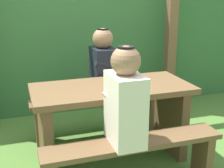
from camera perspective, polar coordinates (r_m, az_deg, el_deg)
name	(u,v)px	position (r m, az deg, el deg)	size (l,w,h in m)	color
ground_plane	(112,158)	(2.96, 0.00, -13.67)	(12.00, 12.00, 0.00)	#4B7430
hedge_backdrop	(71,31)	(4.35, -7.63, 9.89)	(6.40, 1.05, 1.97)	#356936
pergola_post_right	(171,32)	(3.98, 11.01, 9.49)	(0.12, 0.12, 2.03)	brown
picnic_table	(112,110)	(2.75, 0.00, -4.87)	(1.40, 0.64, 0.71)	brown
bench_near	(134,155)	(2.38, 4.07, -13.20)	(1.40, 0.24, 0.44)	brown
bench_far	(97,108)	(3.28, -2.88, -4.42)	(1.40, 0.24, 0.44)	brown
person_white_shirt	(125,100)	(2.16, 2.47, -2.99)	(0.25, 0.35, 0.72)	silver
person_black_coat	(103,66)	(3.16, -1.67, 3.43)	(0.25, 0.35, 0.72)	black
drinking_glass	(111,82)	(2.62, -0.15, 0.30)	(0.08, 0.08, 0.09)	silver
bottle_left	(135,73)	(2.76, 4.27, 2.02)	(0.06, 0.06, 0.22)	silver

